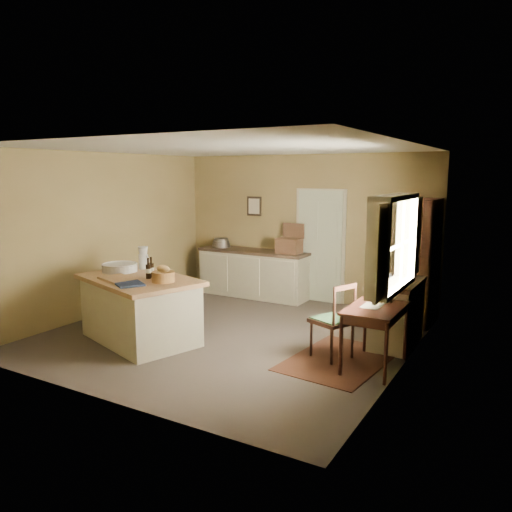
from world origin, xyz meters
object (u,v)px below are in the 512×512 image
at_px(work_island, 140,307).
at_px(shelving_unit, 427,262).
at_px(sideboard, 254,272).
at_px(desk_chair, 332,321).
at_px(writing_desk, 376,314).
at_px(right_cabinet, 395,312).

distance_m(work_island, shelving_unit, 4.43).
height_order(sideboard, shelving_unit, shelving_unit).
relative_size(work_island, desk_chair, 2.07).
distance_m(sideboard, writing_desk, 3.92).
height_order(sideboard, desk_chair, sideboard).
distance_m(sideboard, right_cabinet, 3.41).
bearing_deg(desk_chair, right_cabinet, 81.42).
bearing_deg(work_island, writing_desk, 30.02).
xyz_separation_m(sideboard, writing_desk, (3.09, -2.40, 0.19)).
relative_size(work_island, shelving_unit, 1.03).
bearing_deg(right_cabinet, writing_desk, -89.99).
relative_size(writing_desk, desk_chair, 1.02).
distance_m(right_cabinet, shelving_unit, 1.35).
height_order(work_island, sideboard, work_island).
bearing_deg(sideboard, right_cabinet, -24.97).
distance_m(sideboard, desk_chair, 3.46).
xyz_separation_m(writing_desk, desk_chair, (-0.57, 0.04, -0.18)).
bearing_deg(shelving_unit, writing_desk, -93.94).
relative_size(desk_chair, shelving_unit, 0.50).
bearing_deg(desk_chair, sideboard, 160.02).
relative_size(sideboard, shelving_unit, 1.12).
relative_size(work_island, writing_desk, 2.04).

